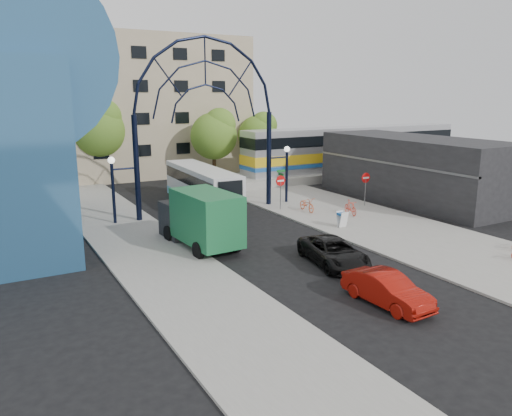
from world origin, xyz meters
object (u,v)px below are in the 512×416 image
gateway_arch (206,90)px  red_sedan (387,289)px  tree_north_a (215,133)px  bike_near_b (350,207)px  tree_north_b (99,127)px  tree_north_c (259,133)px  green_truck (200,218)px  black_suv (334,252)px  city_bus (202,186)px  bike_near_a (307,204)px  stop_sign (281,184)px  sandwich_board (342,217)px  do_not_enter_sign (366,181)px  street_name_sign (281,180)px  train_car (354,147)px

gateway_arch → red_sedan: (-0.22, -18.07, -7.90)m
tree_north_a → bike_near_b: 18.22m
tree_north_a → tree_north_b: tree_north_b is taller
tree_north_c → green_truck: bearing=-126.9°
tree_north_c → black_suv: size_ratio=1.38×
city_bus → red_sedan: 20.50m
gateway_arch → tree_north_a: 13.98m
gateway_arch → bike_near_a: 10.61m
stop_sign → sandwich_board: 6.20m
tree_north_c → city_bus: size_ratio=0.61×
do_not_enter_sign → tree_north_c: (1.12, 17.93, 2.30)m
gateway_arch → tree_north_b: (-3.88, 15.93, -3.29)m
tree_north_a → city_bus: tree_north_a is taller
tree_north_c → street_name_sign: bearing=-114.3°
train_car → black_suv: 28.54m
stop_sign → sandwich_board: (0.80, -6.02, -1.25)m
bike_near_a → green_truck: bearing=-154.4°
green_truck → bike_near_a: 10.53m
tree_north_c → bike_near_b: size_ratio=3.89×
do_not_enter_sign → tree_north_b: size_ratio=0.31×
bike_near_a → sandwich_board: bearing=-92.0°
train_car → tree_north_a: bearing=164.2°
gateway_arch → do_not_enter_sign: 13.43m
stop_sign → black_suv: 11.85m
gateway_arch → bike_near_b: bearing=-35.0°
black_suv → bike_near_b: 10.35m
stop_sign → green_truck: (-8.45, -5.08, -0.39)m
city_bus → bike_near_b: (7.60, -8.13, -0.90)m
bike_near_b → tree_north_c: bearing=90.2°
sandwich_board → city_bus: 11.59m
stop_sign → red_sedan: 16.89m
black_suv → red_sedan: 5.08m
bike_near_a → bike_near_b: bike_near_b is taller
train_car → red_sedan: train_car is taller
bike_near_a → bike_near_b: (2.02, -2.35, 0.00)m
do_not_enter_sign → tree_north_b: bearing=126.7°
black_suv → tree_north_c: bearing=77.8°
street_name_sign → bike_near_b: 5.47m
stop_sign → city_bus: city_bus is taller
tree_north_c → black_suv: 29.50m
gateway_arch → bike_near_a: bearing=-28.8°
tree_north_c → red_sedan: 34.48m
sandwich_board → do_not_enter_sign: bearing=36.7°
city_bus → bike_near_a: city_bus is taller
street_name_sign → tree_north_b: (-9.08, 17.33, 3.14)m
tree_north_a → tree_north_c: (6.00, 2.00, -0.33)m
city_bus → green_truck: green_truck is taller
city_bus → red_sedan: city_bus is taller
tree_north_b → train_car: bearing=-18.4°
sandwich_board → tree_north_c: tree_north_c is taller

